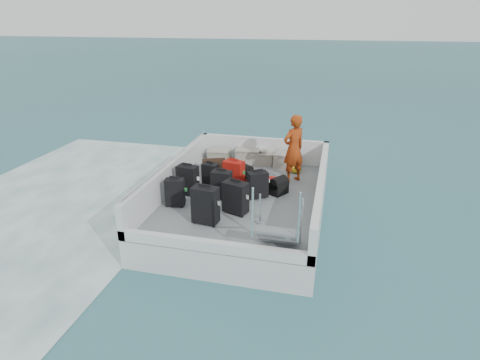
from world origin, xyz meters
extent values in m
plane|color=#184A57|center=(0.00, 0.00, 0.00)|extent=(160.00, 160.00, 0.00)
plane|color=white|center=(-4.80, 0.00, 0.00)|extent=(10.00, 10.00, 0.00)
cube|color=silver|center=(0.00, 0.00, 0.30)|extent=(3.60, 5.00, 0.60)
cube|color=slate|center=(0.00, 0.00, 0.61)|extent=(3.30, 4.70, 0.02)
cube|color=silver|center=(-1.73, 0.00, 0.97)|extent=(0.14, 5.00, 0.70)
cube|color=silver|center=(1.73, 0.00, 0.97)|extent=(0.14, 5.00, 0.70)
cube|color=silver|center=(0.00, 2.43, 0.97)|extent=(3.60, 0.14, 0.70)
cube|color=silver|center=(0.00, -2.43, 0.72)|extent=(3.60, 0.14, 0.20)
cylinder|color=silver|center=(-1.73, 0.00, 1.37)|extent=(0.04, 4.80, 0.04)
cube|color=black|center=(-1.32, -0.87, 0.93)|extent=(0.44, 0.30, 0.63)
cube|color=black|center=(-1.27, -0.22, 0.97)|extent=(0.50, 0.34, 0.70)
cube|color=black|center=(-0.93, 0.42, 0.89)|extent=(0.42, 0.31, 0.55)
cube|color=black|center=(-0.44, -1.46, 1.00)|extent=(0.54, 0.36, 0.77)
cube|color=black|center=(-0.45, -0.26, 0.95)|extent=(0.45, 0.28, 0.65)
cube|color=#A6170C|center=(-0.36, 0.49, 0.94)|extent=(0.52, 0.38, 0.65)
cube|color=black|center=(0.03, -0.88, 0.97)|extent=(0.57, 0.44, 0.69)
cube|color=black|center=(0.33, -0.04, 0.93)|extent=(0.51, 0.45, 0.62)
cube|color=#A6170C|center=(0.32, 0.50, 0.75)|extent=(0.68, 0.47, 0.26)
cube|color=gray|center=(-1.21, 2.04, 0.79)|extent=(0.58, 0.41, 0.34)
cube|color=gray|center=(-0.39, 2.20, 0.81)|extent=(0.67, 0.49, 0.39)
cube|color=gray|center=(0.04, 2.20, 0.78)|extent=(0.58, 0.46, 0.31)
cube|color=gray|center=(0.73, 2.04, 0.81)|extent=(0.72, 0.58, 0.38)
ellipsoid|color=gold|center=(1.02, 1.75, 0.73)|extent=(0.28, 0.26, 0.22)
ellipsoid|color=white|center=(0.04, 2.20, 1.02)|extent=(0.24, 0.24, 0.18)
imported|color=#D14613|center=(0.98, 1.16, 1.46)|extent=(0.72, 0.73, 1.69)
camera|label=1|loc=(1.91, -8.22, 4.46)|focal=30.00mm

